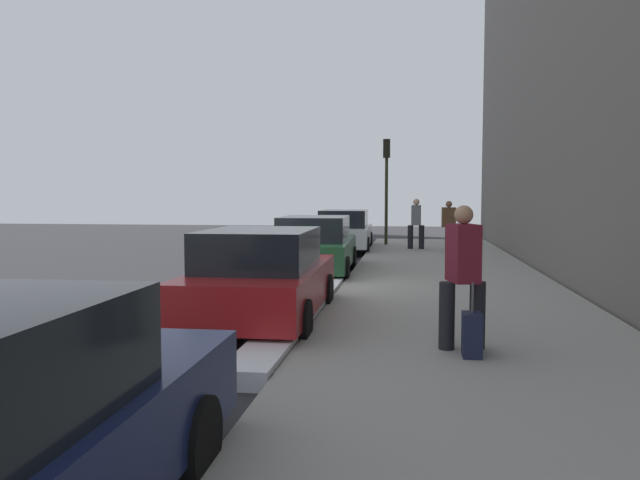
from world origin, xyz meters
TOP-DOWN VIEW (x-y plane):
  - ground_plane at (0.00, 0.00)m, footprint 56.00×56.00m
  - sidewalk at (0.00, -3.30)m, footprint 28.00×4.60m
  - lane_stripe_centre at (0.00, 3.20)m, footprint 28.00×0.14m
  - snow_bank_curb at (-3.45, -0.70)m, footprint 7.40×0.56m
  - parked_car_red at (-3.79, -0.12)m, footprint 4.37×1.95m
  - parked_car_green at (2.25, -0.06)m, footprint 4.53×2.00m
  - parked_car_white at (9.07, -0.09)m, footprint 4.75×1.99m
  - pedestrian_burgundy_coat at (-5.54, -3.06)m, footprint 0.54×0.57m
  - pedestrian_brown_coat at (8.46, -3.74)m, footprint 0.56×0.48m
  - pedestrian_grey_coat at (8.98, -2.64)m, footprint 0.50×0.58m
  - traffic_light_pole at (10.77, -1.52)m, footprint 0.35×0.26m
  - rolling_suitcase at (-5.90, -3.15)m, footprint 0.34×0.22m

SIDE VIEW (x-z plane):
  - ground_plane at x=0.00m, z-range 0.00..0.00m
  - lane_stripe_centre at x=0.00m, z-range 0.00..0.01m
  - sidewalk at x=0.00m, z-range 0.00..0.15m
  - snow_bank_curb at x=-3.45m, z-range 0.00..0.22m
  - rolling_suitcase at x=-5.90m, z-range -0.03..0.85m
  - parked_car_red at x=-3.79m, z-range 0.00..1.51m
  - parked_car_green at x=2.25m, z-range 0.00..1.51m
  - parked_car_white at x=9.07m, z-range 0.00..1.52m
  - pedestrian_brown_coat at x=8.46m, z-range 0.21..1.90m
  - pedestrian_burgundy_coat at x=-5.54m, z-range 0.21..1.98m
  - pedestrian_grey_coat at x=8.98m, z-range 0.21..1.98m
  - traffic_light_pole at x=10.77m, z-range 0.88..4.90m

